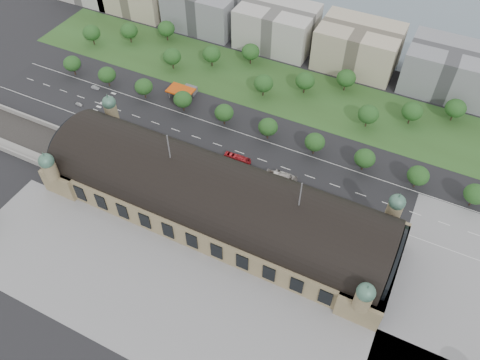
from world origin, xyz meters
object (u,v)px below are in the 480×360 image
at_px(traffic_car_4, 260,172).
at_px(parked_car_6, 186,154).
at_px(traffic_car_6, 398,222).
at_px(parked_car_0, 101,123).
at_px(traffic_car_1, 95,88).
at_px(parked_car_2, 152,142).
at_px(petrol_station, 186,90).
at_px(traffic_car_0, 79,104).
at_px(traffic_car_2, 144,131).
at_px(bus_west, 237,159).
at_px(bus_mid, 279,177).
at_px(parked_car_4, 182,153).
at_px(parked_car_5, 198,161).
at_px(parked_car_1, 137,143).
at_px(bus_east, 286,176).
at_px(parked_car_3, 162,145).

distance_m(traffic_car_4, parked_car_6, 37.20).
xyz_separation_m(traffic_car_6, parked_car_6, (-100.37, -4.48, -0.05)).
bearing_deg(parked_car_0, traffic_car_1, -167.45).
bearing_deg(parked_car_0, traffic_car_6, 60.54).
relative_size(traffic_car_6, parked_car_6, 1.12).
bearing_deg(parked_car_2, petrol_station, 164.46).
height_order(traffic_car_0, traffic_car_2, traffic_car_2).
bearing_deg(traffic_car_1, bus_west, -102.88).
distance_m(traffic_car_2, traffic_car_6, 127.42).
bearing_deg(bus_mid, parked_car_4, 92.54).
distance_m(parked_car_0, parked_car_5, 57.54).
relative_size(petrol_station, parked_car_5, 2.44).
height_order(petrol_station, traffic_car_1, petrol_station).
distance_m(petrol_station, traffic_car_1, 50.85).
relative_size(petrol_station, parked_car_2, 2.96).
relative_size(petrol_station, parked_car_0, 3.45).
relative_size(parked_car_1, bus_east, 0.54).
height_order(parked_car_6, bus_mid, bus_mid).
bearing_deg(traffic_car_6, traffic_car_2, -92.22).
relative_size(parked_car_1, parked_car_6, 1.21).
bearing_deg(parked_car_4, bus_west, 68.58).
relative_size(parked_car_4, bus_west, 0.33).
bearing_deg(parked_car_1, parked_car_0, -134.70).
relative_size(traffic_car_0, parked_car_6, 0.89).
distance_m(traffic_car_0, parked_car_6, 70.57).
bearing_deg(parked_car_0, parked_car_6, 58.83).
bearing_deg(bus_west, parked_car_3, 99.46).
bearing_deg(parked_car_4, parked_car_3, -126.51).
bearing_deg(traffic_car_0, traffic_car_1, -167.90).
bearing_deg(traffic_car_0, parked_car_4, 91.82).
height_order(traffic_car_0, bus_mid, bus_mid).
relative_size(petrol_station, parked_car_3, 3.04).
bearing_deg(parked_car_2, bus_west, 76.99).
height_order(parked_car_5, bus_east, bus_east).
bearing_deg(traffic_car_0, parked_car_0, 78.56).
bearing_deg(traffic_car_4, traffic_car_1, -97.77).
height_order(petrol_station, parked_car_4, petrol_station).
bearing_deg(parked_car_1, traffic_car_1, -155.34).
relative_size(petrol_station, parked_car_4, 3.28).
height_order(petrol_station, traffic_car_4, petrol_station).
distance_m(petrol_station, parked_car_0, 48.05).
distance_m(traffic_car_6, parked_car_0, 150.34).
relative_size(petrol_station, parked_car_6, 2.88).
xyz_separation_m(traffic_car_1, parked_car_1, (46.10, -26.47, 0.05)).
distance_m(traffic_car_4, bus_east, 11.84).
height_order(traffic_car_2, parked_car_3, traffic_car_2).
height_order(parked_car_0, bus_east, bus_east).
height_order(parked_car_3, parked_car_6, parked_car_3).
bearing_deg(parked_car_3, bus_mid, 57.12).
bearing_deg(parked_car_2, bus_mid, 72.47).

